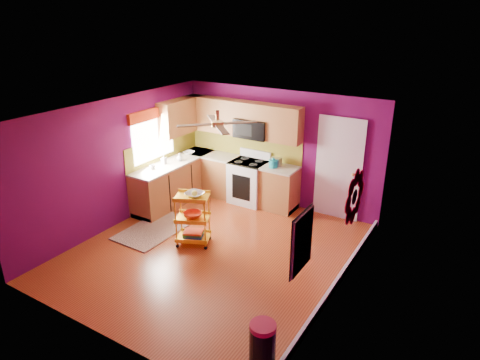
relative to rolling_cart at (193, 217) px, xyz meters
The scene contains 18 objects.
ground 0.72m from the rolling_cart, ahead, with size 5.00×5.00×0.00m, color maroon.
room_envelope 1.19m from the rolling_cart, ahead, with size 4.54×5.04×2.52m.
lower_cabinets 1.99m from the rolling_cart, 116.41° to the left, with size 2.81×2.31×0.94m.
electric_range 2.13m from the rolling_cart, 92.30° to the left, with size 0.76×0.66×1.13m.
upper_cabinetry 2.59m from the rolling_cart, 110.05° to the left, with size 2.80×2.30×1.26m.
left_window 2.35m from the rolling_cart, 150.08° to the left, with size 0.08×1.35×1.08m.
panel_door 3.07m from the rolling_cart, 53.20° to the left, with size 0.95×0.11×2.15m.
right_wall_art 2.86m from the rolling_cart, ahead, with size 0.04×2.74×1.04m.
ceiling_fan 1.81m from the rolling_cart, 18.92° to the left, with size 1.01×1.01×0.26m.
shag_rug 1.12m from the rolling_cart, behind, with size 0.92×1.51×0.02m, color #331611.
rolling_cart is the anchor object (origin of this frame).
trash_can 3.11m from the rolling_cart, 37.66° to the right, with size 0.38×0.39×0.61m.
teal_kettle 2.20m from the rolling_cart, 75.84° to the left, with size 0.18×0.18×0.21m.
toaster 2.32m from the rolling_cart, 76.64° to the left, with size 0.22×0.15×0.18m, color beige.
soap_bottle_a 1.96m from the rolling_cart, 145.65° to the left, with size 0.09×0.09×0.20m, color #EA3F72.
soap_bottle_b 2.04m from the rolling_cart, 135.12° to the left, with size 0.13×0.13×0.17m, color white.
counter_dish 2.46m from the rolling_cart, 129.00° to the left, with size 0.24×0.24×0.06m, color white.
counter_cup 1.77m from the rolling_cart, 155.84° to the left, with size 0.12×0.12×0.09m, color white.
Camera 1 is at (3.83, -5.39, 4.00)m, focal length 32.00 mm.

